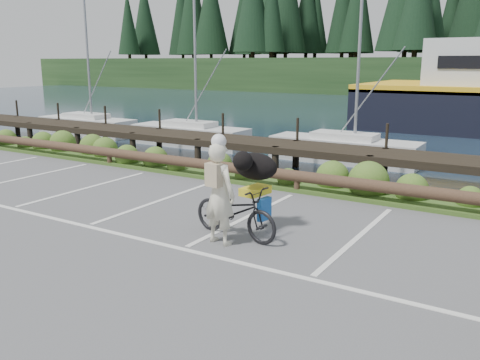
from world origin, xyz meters
The scene contains 6 objects.
ground centered at (0.00, 0.00, 0.00)m, with size 72.00×72.00×0.00m, color #505052.
vegetation_strip centered at (0.00, 5.30, 0.05)m, with size 34.00×1.60×0.10m, color #3D5B21.
log_rail centered at (0.00, 4.60, 0.00)m, with size 32.00×0.30×0.60m, color #443021, non-canonical shape.
bicycle centered at (0.47, 0.72, 0.53)m, with size 0.71×2.03×1.06m, color black.
cyclist centered at (0.41, 0.25, 0.99)m, with size 0.72×0.47×1.98m, color beige.
dog centered at (0.56, 1.36, 1.35)m, with size 0.98×0.48×0.56m, color black.
Camera 1 is at (5.63, -7.50, 3.45)m, focal length 38.00 mm.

